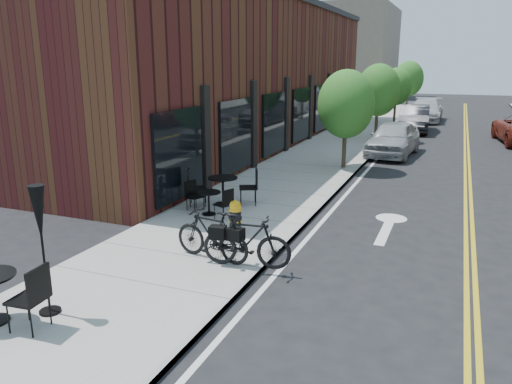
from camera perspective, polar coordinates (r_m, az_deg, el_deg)
The scene contains 17 objects.
ground at distance 11.70m, azimuth 3.32°, elevation -6.45°, with size 120.00×120.00×0.00m, color black.
sidewalk_near at distance 21.48m, azimuth 6.86°, elevation 3.48°, with size 4.00×70.00×0.12m, color #9E9B93.
building_near at distance 26.32m, azimuth -0.26°, elevation 13.20°, with size 5.00×28.00×7.00m, color #411515.
bg_building_left at distance 59.47m, azimuth 11.28°, elevation 15.27°, with size 8.00×14.00×10.00m, color #726656.
tree_near_a at distance 19.84m, azimuth 10.27°, elevation 9.85°, with size 2.20×2.20×3.81m.
tree_near_b at distance 27.69m, azimuth 13.80°, elevation 11.24°, with size 2.30×2.30×3.98m.
tree_near_c at distance 35.62m, azimuth 15.75°, elevation 11.52°, with size 2.10×2.10×3.67m.
tree_near_d at distance 43.56m, azimuth 17.03°, elevation 12.27°, with size 2.40×2.40×4.11m.
fire_hydrant at distance 12.23m, azimuth -2.38°, elevation -2.90°, with size 0.39×0.39×0.85m.
bicycle_left at distance 10.60m, azimuth -5.08°, elevation -4.92°, with size 0.52×1.83×1.10m, color black.
bicycle_right at distance 10.19m, azimuth -1.08°, elevation -5.63°, with size 0.53×1.86×1.12m, color black.
bistro_set_b at distance 14.61m, azimuth -3.81°, elevation 0.60°, with size 2.01×1.29×1.08m.
bistro_set_c at distance 13.73m, azimuth -5.43°, elevation -0.87°, with size 1.59×0.93×0.84m.
patio_umbrella at distance 8.76m, azimuth -23.47°, elevation -3.26°, with size 0.36×0.36×2.21m.
parked_car_a at distance 23.77m, azimuth 15.42°, elevation 5.94°, with size 1.87×4.64×1.58m, color #A6A9AE.
parked_car_b at distance 32.23m, azimuth 17.62°, elevation 8.02°, with size 1.72×4.93×1.62m, color black.
parked_car_c at distance 38.19m, azimuth 18.80°, elevation 8.86°, with size 2.23×5.49×1.59m, color silver.
Camera 1 is at (3.45, -10.35, 4.24)m, focal length 35.00 mm.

